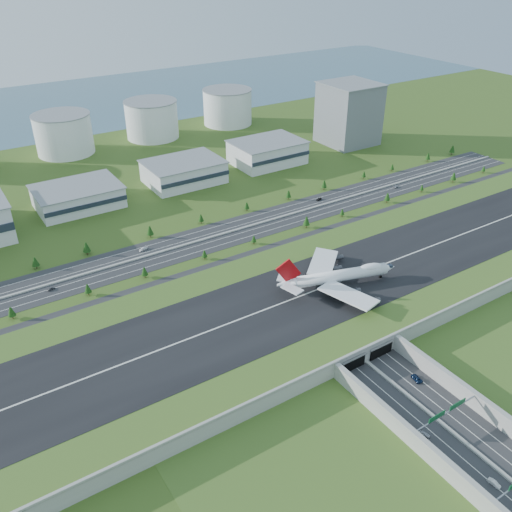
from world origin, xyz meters
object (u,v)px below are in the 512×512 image
car_4 (51,289)px  car_7 (143,249)px  office_tower (349,114)px  boeing_747 (338,276)px  car_1 (494,483)px  car_2 (417,378)px  car_0 (425,434)px  car_5 (319,199)px  car_6 (396,187)px

car_4 → car_7: car_7 is taller
office_tower → boeing_747: 266.03m
office_tower → car_4: 325.47m
car_1 → car_2: car_2 is taller
office_tower → car_0: (-210.27, -289.31, -26.63)m
boeing_747 → car_2: boeing_747 is taller
boeing_747 → car_5: 128.49m
car_0 → car_7: (-35.91, 197.80, 0.09)m
car_2 → car_7: size_ratio=1.04×
car_0 → car_5: (104.17, 197.79, 0.05)m
boeing_747 → car_5: boeing_747 is taller
car_6 → car_4: bearing=74.8°
car_0 → car_6: (170.29, 184.04, -0.08)m
boeing_747 → car_4: (-128.43, 91.21, -13.19)m
car_0 → boeing_747: bearing=49.9°
car_2 → car_5: bearing=-103.8°
office_tower → car_2: size_ratio=9.07×
car_1 → car_7: 230.14m
car_1 → car_0: bearing=93.1°
car_0 → car_5: 223.54m
car_1 → car_4: bearing=110.8°
car_0 → car_4: 207.20m
boeing_747 → car_4: bearing=160.9°
car_2 → car_7: car_7 is taller
car_2 → car_7: bearing=-60.1°
office_tower → car_1: (-206.44, -318.20, -26.58)m
boeing_747 → car_2: size_ratio=11.07×
car_0 → car_7: size_ratio=0.76×
boeing_747 → car_6: (138.20, 91.81, -13.25)m
boeing_747 → car_6: bearing=49.9°
car_1 → car_7: car_7 is taller
office_tower → car_7: office_tower is taller
boeing_747 → car_4: 158.08m
office_tower → car_7: 263.97m
car_1 → car_4: size_ratio=1.13×
car_1 → car_6: size_ratio=1.00×
car_2 → car_4: car_2 is taller
car_5 → car_0: bearing=-42.0°
car_1 → car_5: 247.89m
office_tower → car_4: (-306.61, -105.88, -26.65)m
boeing_747 → car_6: size_ratio=13.85×
car_7 → car_0: bearing=-6.5°
car_2 → car_7: (-56.80, 174.17, 0.00)m
car_1 → car_2: (17.06, 52.51, 0.04)m
car_4 → car_7: size_ratio=0.74×
car_5 → car_4: bearing=-100.2°
car_0 → car_6: car_0 is taller
office_tower → car_1: 380.23m
car_0 → car_5: size_ratio=0.90×
car_5 → car_7: bearing=-104.3°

